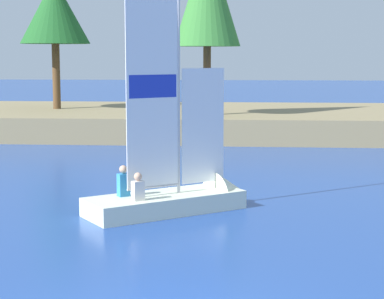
# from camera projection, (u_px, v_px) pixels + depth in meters

# --- Properties ---
(shore_bank) EXTENTS (80.00, 11.21, 1.17)m
(shore_bank) POSITION_uv_depth(u_px,v_px,m) (224.00, 121.00, 35.55)
(shore_bank) COLOR #897A56
(shore_bank) RESTS_ON ground
(shoreline_tree_midleft) EXTENTS (3.60, 3.60, 6.72)m
(shoreline_tree_midleft) POSITION_uv_depth(u_px,v_px,m) (55.00, 12.00, 35.42)
(shoreline_tree_midleft) COLOR brown
(shoreline_tree_midleft) RESTS_ON shore_bank
(sailboat) EXTENTS (4.51, 3.81, 6.52)m
(sailboat) POSITION_uv_depth(u_px,v_px,m) (189.00, 192.00, 17.85)
(sailboat) COLOR silver
(sailboat) RESTS_ON ground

